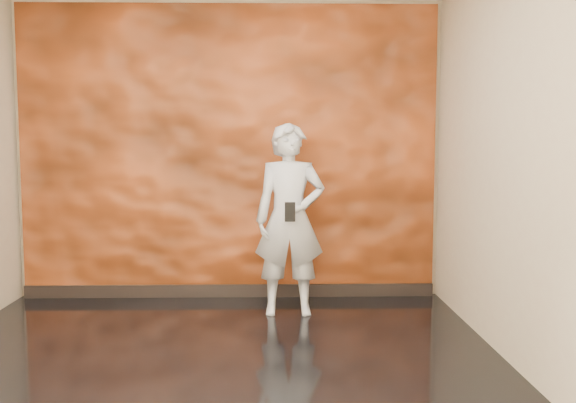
% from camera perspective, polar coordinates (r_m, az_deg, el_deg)
% --- Properties ---
extents(room, '(4.02, 4.02, 2.81)m').
position_cam_1_polar(room, '(4.14, -7.10, 4.13)').
color(room, black).
rests_on(room, ground).
extents(feature_wall, '(3.90, 0.06, 2.75)m').
position_cam_1_polar(feature_wall, '(6.10, -5.26, 4.35)').
color(feature_wall, '#C9521E').
rests_on(feature_wall, ground).
extents(baseboard, '(3.90, 0.04, 0.12)m').
position_cam_1_polar(baseboard, '(6.22, -5.18, -7.90)').
color(baseboard, black).
rests_on(baseboard, ground).
extents(man, '(0.60, 0.40, 1.64)m').
position_cam_1_polar(man, '(5.49, 0.16, -1.59)').
color(man, '#9AA1AA').
rests_on(man, ground).
extents(phone, '(0.09, 0.02, 0.16)m').
position_cam_1_polar(phone, '(5.23, 0.18, -0.93)').
color(phone, black).
rests_on(phone, man).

